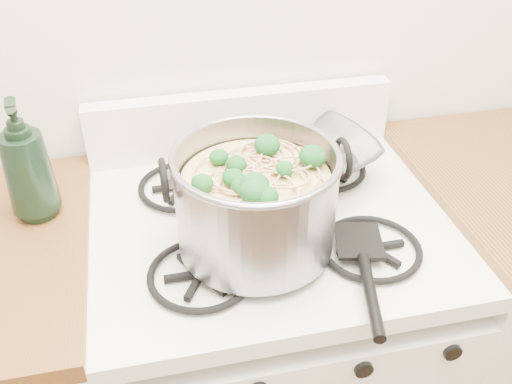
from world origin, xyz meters
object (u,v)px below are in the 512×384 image
object	(u,v)px
stock_pot	(256,202)
spatula	(359,238)
gas_range	(268,360)
bottle	(25,161)
glass_bowl	(303,162)

from	to	relation	value
stock_pot	spatula	world-z (taller)	stock_pot
gas_range	spatula	bearing A→B (deg)	-43.15
bottle	stock_pot	bearing A→B (deg)	-31.55
gas_range	spatula	distance (m)	0.54
spatula	glass_bowl	world-z (taller)	glass_bowl
stock_pot	gas_range	bearing A→B (deg)	60.56
gas_range	stock_pot	size ratio (longest dim) A/B	2.69
gas_range	stock_pot	xyz separation A→B (m)	(-0.05, -0.09, 0.59)
stock_pot	spatula	distance (m)	0.22
stock_pot	glass_bowl	size ratio (longest dim) A/B	2.70
spatula	glass_bowl	size ratio (longest dim) A/B	2.43
bottle	glass_bowl	bearing A→B (deg)	-2.65
stock_pot	bottle	size ratio (longest dim) A/B	1.31
gas_range	bottle	distance (m)	0.79
stock_pot	glass_bowl	bearing A→B (deg)	55.29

